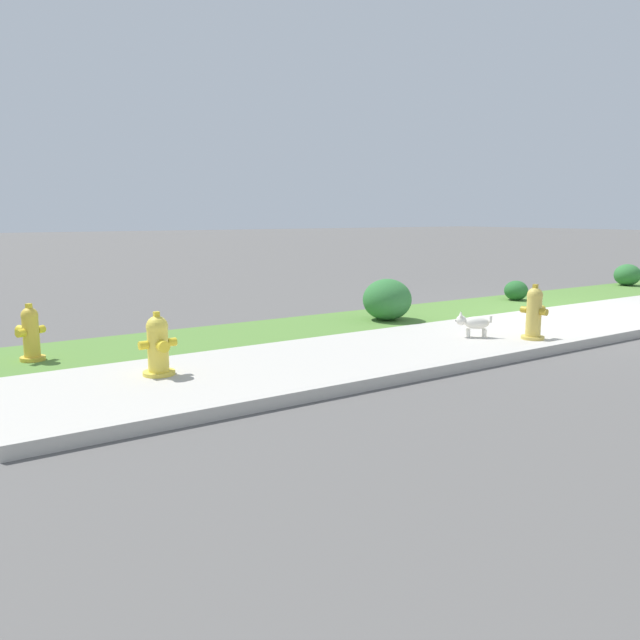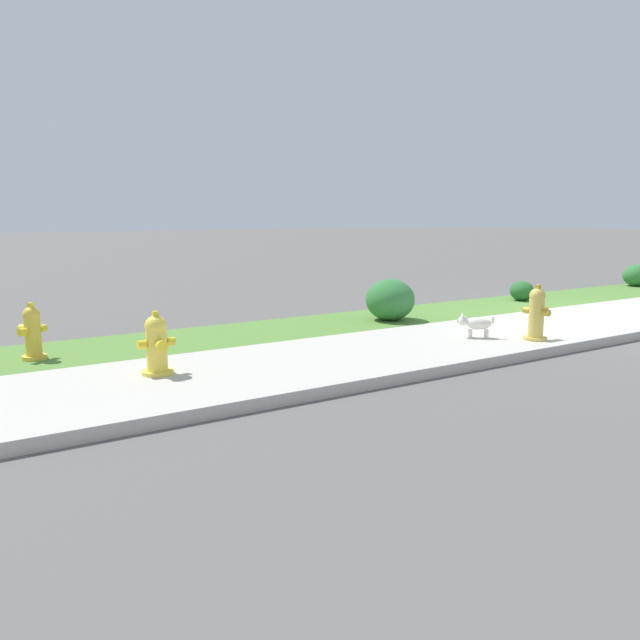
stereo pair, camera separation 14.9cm
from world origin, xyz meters
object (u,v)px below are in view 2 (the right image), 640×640
at_px(fire_hydrant_mid_block, 157,345).
at_px(shrub_bush_far_verge, 390,300).
at_px(small_white_dog, 476,323).
at_px(shrub_bush_mid_verge, 522,291).
at_px(shrub_bush_near_lamp, 636,275).
at_px(fire_hydrant_near_corner, 537,314).
at_px(fire_hydrant_by_grass_verge, 32,333).

xyz_separation_m(fire_hydrant_mid_block, shrub_bush_far_verge, (4.27, 1.40, 0.01)).
relative_size(fire_hydrant_mid_block, small_white_dog, 1.65).
bearing_deg(small_white_dog, shrub_bush_mid_verge, -108.25).
distance_m(shrub_bush_mid_verge, shrub_bush_far_verge, 3.68).
distance_m(shrub_bush_near_lamp, shrub_bush_far_verge, 8.02).
distance_m(fire_hydrant_near_corner, small_white_dog, 0.81).
relative_size(shrub_bush_near_lamp, shrub_bush_far_verge, 0.77).
bearing_deg(small_white_dog, fire_hydrant_mid_block, 34.85).
bearing_deg(fire_hydrant_near_corner, fire_hydrant_by_grass_verge, -118.82).
relative_size(fire_hydrant_mid_block, shrub_bush_near_lamp, 1.13).
xyz_separation_m(shrub_bush_mid_verge, shrub_bush_far_verge, (-3.65, -0.41, 0.14)).
bearing_deg(fire_hydrant_mid_block, shrub_bush_mid_verge, -167.13).
relative_size(fire_hydrant_by_grass_verge, shrub_bush_far_verge, 0.86).
xyz_separation_m(fire_hydrant_by_grass_verge, shrub_bush_far_verge, (5.27, -0.09, 0.01)).
distance_m(fire_hydrant_mid_block, fire_hydrant_near_corner, 4.99).
bearing_deg(shrub_bush_near_lamp, fire_hydrant_mid_block, -170.51).
height_order(fire_hydrant_by_grass_verge, shrub_bush_far_verge, fire_hydrant_by_grass_verge).
distance_m(fire_hydrant_mid_block, shrub_bush_far_verge, 4.49).
xyz_separation_m(fire_hydrant_near_corner, shrub_bush_far_verge, (-0.63, 2.34, -0.03)).
bearing_deg(fire_hydrant_near_corner, fire_hydrant_mid_block, -107.28).
bearing_deg(shrub_bush_mid_verge, shrub_bush_far_verge, -173.62).
xyz_separation_m(fire_hydrant_mid_block, fire_hydrant_near_corner, (4.90, -0.94, 0.04)).
bearing_deg(shrub_bush_mid_verge, fire_hydrant_near_corner, -137.75).
bearing_deg(fire_hydrant_mid_block, shrub_bush_near_lamp, -170.49).
distance_m(fire_hydrant_by_grass_verge, shrub_bush_far_verge, 5.27).
height_order(fire_hydrant_by_grass_verge, shrub_bush_near_lamp, fire_hydrant_by_grass_verge).
relative_size(fire_hydrant_near_corner, shrub_bush_near_lamp, 1.25).
bearing_deg(shrub_bush_near_lamp, fire_hydrant_by_grass_verge, -177.58).
relative_size(small_white_dog, shrub_bush_near_lamp, 0.68).
height_order(small_white_dog, shrub_bush_near_lamp, shrub_bush_near_lamp).
bearing_deg(fire_hydrant_near_corner, shrub_bush_mid_verge, 125.85).
xyz_separation_m(shrub_bush_mid_verge, shrub_bush_near_lamp, (4.34, 0.24, 0.06)).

